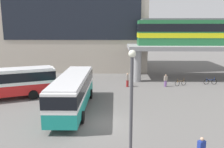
# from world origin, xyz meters

# --- Properties ---
(ground_plane) EXTENTS (120.00, 120.00, 0.00)m
(ground_plane) POSITION_xyz_m (0.00, 10.00, 0.00)
(ground_plane) COLOR #605E5B
(station_building) EXTENTS (24.64, 12.74, 20.53)m
(station_building) POSITION_xyz_m (-6.19, 26.60, 10.27)
(station_building) COLOR #B2A899
(station_building) RESTS_ON ground_plane
(elevated_platform) EXTENTS (26.23, 6.87, 4.95)m
(elevated_platform) POSITION_xyz_m (15.89, 17.37, 4.25)
(elevated_platform) COLOR gray
(elevated_platform) RESTS_ON ground_plane
(train) EXTENTS (23.65, 2.96, 3.84)m
(train) POSITION_xyz_m (16.00, 17.37, 6.92)
(train) COLOR #26723F
(train) RESTS_ON elevated_platform
(bus_main) EXTENTS (2.82, 11.05, 3.22)m
(bus_main) POSITION_xyz_m (-2.93, 3.01, 1.99)
(bus_main) COLOR teal
(bus_main) RESTS_ON ground_plane
(bus_secondary) EXTENTS (11.16, 6.62, 3.22)m
(bus_secondary) POSITION_xyz_m (-11.08, 6.04, 1.99)
(bus_secondary) COLOR red
(bus_secondary) RESTS_ON ground_plane
(bicycle_brown) EXTENTS (1.66, 0.78, 1.04)m
(bicycle_brown) POSITION_xyz_m (9.50, 12.38, 0.36)
(bicycle_brown) COLOR black
(bicycle_brown) RESTS_ON ground_plane
(bicycle_blue) EXTENTS (1.79, 0.12, 1.04)m
(bicycle_blue) POSITION_xyz_m (13.69, 13.16, 0.36)
(bicycle_blue) COLOR black
(bicycle_blue) RESTS_ON ground_plane
(pedestrian_at_kerb) EXTENTS (0.32, 0.41, 1.81)m
(pedestrian_at_kerb) POSITION_xyz_m (2.47, 11.64, 0.86)
(pedestrian_at_kerb) COLOR maroon
(pedestrian_at_kerb) RESTS_ON ground_plane
(pedestrian_near_building) EXTENTS (0.45, 0.34, 1.60)m
(pedestrian_near_building) POSITION_xyz_m (7.40, 11.84, 0.75)
(pedestrian_near_building) COLOR #724C8C
(pedestrian_near_building) RESTS_ON ground_plane
(lamp_post) EXTENTS (0.36, 0.36, 6.49)m
(lamp_post) POSITION_xyz_m (1.79, -6.60, 3.82)
(lamp_post) COLOR #3F3F44
(lamp_post) RESTS_ON ground_plane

